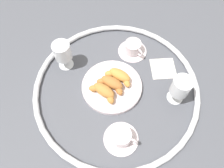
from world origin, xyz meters
The scene contains 11 objects.
ground_plane centered at (0.00, 0.00, 0.00)m, with size 2.20×2.20×0.00m, color #4C4F56.
table_chrome_rim centered at (0.00, 0.00, 0.01)m, with size 0.71×0.71×0.02m, color silver.
pastry_plate centered at (0.01, 0.02, 0.01)m, with size 0.26×0.26×0.02m.
croissant_large centered at (0.03, -0.03, 0.04)m, with size 0.12×0.11×0.04m.
croissant_small centered at (0.01, 0.02, 0.04)m, with size 0.12×0.11×0.04m.
croissant_extra centered at (-0.01, 0.06, 0.04)m, with size 0.12×0.11×0.04m.
coffee_cup_near centered at (0.16, -0.15, 0.03)m, with size 0.14×0.14×0.06m.
coffee_cup_far centered at (-0.21, 0.06, 0.03)m, with size 0.14×0.14×0.06m.
juice_glass_left centered at (-0.13, -0.22, 0.09)m, with size 0.08×0.08×0.14m.
juice_glass_right centered at (0.20, 0.17, 0.09)m, with size 0.08×0.08×0.14m.
folded_napkin centered at (0.02, -0.24, 0.00)m, with size 0.11×0.11×0.01m, color silver.
Camera 1 is at (-0.41, 0.18, 0.85)m, focal length 35.14 mm.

